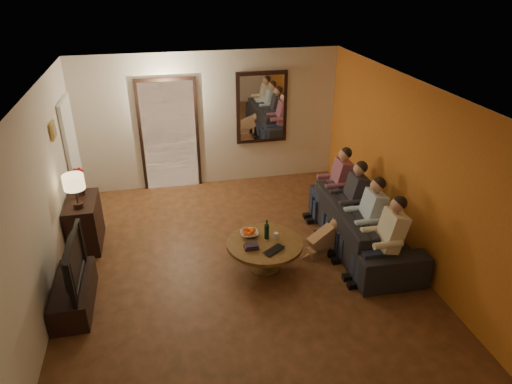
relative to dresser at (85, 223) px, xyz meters
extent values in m
cube|color=#432C12|center=(2.25, -1.12, -0.39)|extent=(5.00, 6.00, 0.01)
cube|color=white|center=(2.25, -1.12, 2.21)|extent=(5.00, 6.00, 0.01)
cube|color=beige|center=(2.25, 1.88, 0.91)|extent=(5.00, 0.02, 2.60)
cube|color=beige|center=(2.25, -4.12, 0.91)|extent=(5.00, 0.02, 2.60)
cube|color=beige|center=(-0.25, -1.12, 0.91)|extent=(0.02, 6.00, 2.60)
cube|color=beige|center=(4.75, -1.12, 0.91)|extent=(0.02, 6.00, 2.60)
cube|color=#BA6E1F|center=(4.74, -1.12, 0.91)|extent=(0.01, 6.00, 2.60)
cube|color=#FFE0A5|center=(1.45, 1.86, 0.66)|extent=(1.00, 0.06, 2.10)
cube|color=black|center=(1.45, 1.85, 0.66)|extent=(1.12, 0.04, 2.22)
cube|color=silver|center=(1.70, 1.87, 0.51)|extent=(0.45, 0.03, 1.70)
cube|color=black|center=(3.25, 1.84, 1.11)|extent=(1.00, 0.05, 1.40)
cube|color=white|center=(3.25, 1.81, 1.11)|extent=(0.86, 0.02, 1.26)
cube|color=white|center=(-0.21, 1.18, 0.63)|extent=(0.06, 0.85, 2.04)
cube|color=#B28C33|center=(-0.22, 0.18, 1.46)|extent=(0.03, 0.28, 0.24)
cube|color=brown|center=(-0.21, 0.18, 1.46)|extent=(0.01, 0.22, 0.18)
cube|color=black|center=(0.00, 0.00, 0.00)|extent=(0.45, 0.87, 0.77)
cube|color=black|center=(0.00, -1.50, -0.20)|extent=(0.45, 1.12, 0.37)
imported|color=black|center=(0.00, -1.50, 0.30)|extent=(1.08, 0.14, 0.62)
imported|color=black|center=(4.22, -0.94, -0.02)|extent=(2.52, 1.04, 0.73)
cylinder|color=brown|center=(2.59, -1.23, -0.16)|extent=(1.26, 1.26, 0.45)
imported|color=white|center=(2.41, -1.01, 0.09)|extent=(0.26, 0.26, 0.06)
cylinder|color=silver|center=(2.77, -1.18, 0.11)|extent=(0.06, 0.06, 0.10)
imported|color=black|center=(2.69, -1.51, 0.08)|extent=(0.39, 0.36, 0.03)
camera|label=1|loc=(1.29, -6.55, 3.61)|focal=32.00mm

